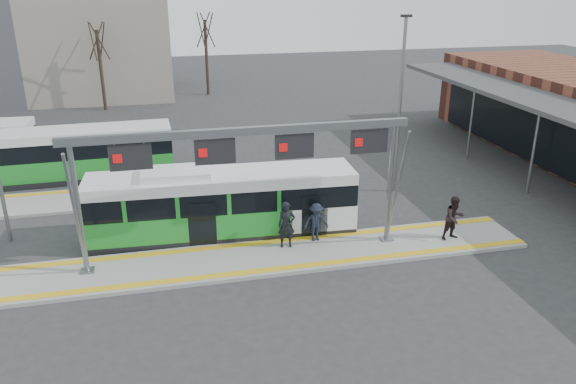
# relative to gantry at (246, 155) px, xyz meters

# --- Properties ---
(ground) EXTENTS (120.00, 120.00, 0.00)m
(ground) POSITION_rel_gantry_xyz_m (0.35, -0.25, -4.30)
(ground) COLOR #2D2D30
(ground) RESTS_ON ground
(platform_main) EXTENTS (22.00, 3.00, 0.15)m
(platform_main) POSITION_rel_gantry_xyz_m (0.35, -0.25, -4.22)
(platform_main) COLOR gray
(platform_main) RESTS_ON ground
(platform_second) EXTENTS (20.00, 3.00, 0.15)m
(platform_second) POSITION_rel_gantry_xyz_m (-3.65, 7.75, -4.22)
(platform_second) COLOR gray
(platform_second) RESTS_ON ground
(tactile_main) EXTENTS (22.00, 2.65, 0.02)m
(tactile_main) POSITION_rel_gantry_xyz_m (0.35, -0.25, -4.14)
(tactile_main) COLOR gold
(tactile_main) RESTS_ON platform_main
(tactile_second) EXTENTS (20.00, 0.35, 0.02)m
(tactile_second) POSITION_rel_gantry_xyz_m (-3.65, 8.90, -4.14)
(tactile_second) COLOR gold
(tactile_second) RESTS_ON platform_second
(gantry) EXTENTS (13.00, 1.68, 5.20)m
(gantry) POSITION_rel_gantry_xyz_m (0.00, 0.00, 0.00)
(gantry) COLOR slate
(gantry) RESTS_ON platform_main
(hero_bus) EXTENTS (11.33, 2.91, 3.09)m
(hero_bus) POSITION_rel_gantry_xyz_m (-0.74, 2.39, -2.89)
(hero_bus) COLOR black
(hero_bus) RESTS_ON ground
(bg_bus_green) EXTENTS (11.25, 2.70, 2.80)m
(bg_bus_green) POSITION_rel_gantry_xyz_m (-8.13, 11.31, -2.92)
(bg_bus_green) COLOR black
(bg_bus_green) RESTS_ON ground
(passenger_a) EXTENTS (0.74, 0.51, 1.94)m
(passenger_a) POSITION_rel_gantry_xyz_m (1.61, 0.36, -3.18)
(passenger_a) COLOR black
(passenger_a) RESTS_ON platform_main
(passenger_b) EXTENTS (1.03, 0.86, 1.90)m
(passenger_b) POSITION_rel_gantry_xyz_m (8.59, -0.51, -3.20)
(passenger_b) COLOR black
(passenger_b) RESTS_ON platform_main
(passenger_c) EXTENTS (1.08, 0.64, 1.65)m
(passenger_c) POSITION_rel_gantry_xyz_m (2.93, 0.66, -3.33)
(passenger_c) COLOR black
(passenger_c) RESTS_ON platform_main
(tree_left) EXTENTS (1.40, 1.40, 7.28)m
(tree_left) POSITION_rel_gantry_xyz_m (-7.37, 28.47, 1.22)
(tree_left) COLOR #382B21
(tree_left) RESTS_ON ground
(tree_mid) EXTENTS (1.40, 1.40, 7.61)m
(tree_mid) POSITION_rel_gantry_xyz_m (1.58, 32.85, 1.47)
(tree_mid) COLOR #382B21
(tree_mid) RESTS_ON ground
(lamp_east) EXTENTS (0.50, 0.25, 8.81)m
(lamp_east) POSITION_rel_gantry_xyz_m (8.55, 5.58, 0.35)
(lamp_east) COLOR slate
(lamp_east) RESTS_ON ground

